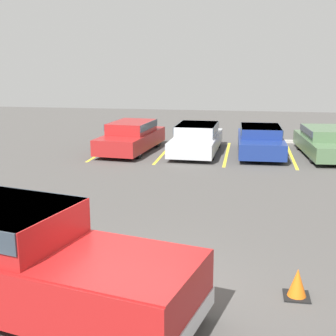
{
  "coord_description": "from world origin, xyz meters",
  "views": [
    {
      "loc": [
        1.95,
        -7.06,
        3.95
      ],
      "look_at": [
        -0.16,
        5.41,
        1.0
      ],
      "focal_mm": 50.0,
      "sensor_mm": 36.0,
      "label": 1
    }
  ],
  "objects_px": {
    "parked_sedan_a": "(131,136)",
    "parked_sedan_c": "(260,140)",
    "parked_sedan_b": "(197,138)",
    "parked_sedan_d": "(325,141)",
    "pickup_truck": "(22,260)",
    "traffic_cone": "(297,284)",
    "wheel_stop_curb": "(296,142)"
  },
  "relations": [
    {
      "from": "parked_sedan_a",
      "to": "traffic_cone",
      "type": "bearing_deg",
      "value": 31.8
    },
    {
      "from": "parked_sedan_d",
      "to": "wheel_stop_curb",
      "type": "relative_size",
      "value": 2.64
    },
    {
      "from": "parked_sedan_a",
      "to": "parked_sedan_b",
      "type": "relative_size",
      "value": 1.0
    },
    {
      "from": "pickup_truck",
      "to": "parked_sedan_c",
      "type": "relative_size",
      "value": 1.35
    },
    {
      "from": "parked_sedan_a",
      "to": "traffic_cone",
      "type": "relative_size",
      "value": 9.13
    },
    {
      "from": "pickup_truck",
      "to": "traffic_cone",
      "type": "xyz_separation_m",
      "value": [
        4.37,
        1.15,
        -0.63
      ]
    },
    {
      "from": "parked_sedan_c",
      "to": "parked_sedan_d",
      "type": "height_order",
      "value": "parked_sedan_c"
    },
    {
      "from": "parked_sedan_a",
      "to": "parked_sedan_b",
      "type": "distance_m",
      "value": 2.86
    },
    {
      "from": "pickup_truck",
      "to": "traffic_cone",
      "type": "height_order",
      "value": "pickup_truck"
    },
    {
      "from": "pickup_truck",
      "to": "wheel_stop_curb",
      "type": "xyz_separation_m",
      "value": [
        5.8,
        16.58,
        -0.79
      ]
    },
    {
      "from": "parked_sedan_d",
      "to": "traffic_cone",
      "type": "height_order",
      "value": "parked_sedan_d"
    },
    {
      "from": "parked_sedan_a",
      "to": "parked_sedan_d",
      "type": "height_order",
      "value": "parked_sedan_a"
    },
    {
      "from": "parked_sedan_b",
      "to": "traffic_cone",
      "type": "xyz_separation_m",
      "value": [
        3.04,
        -12.28,
        -0.42
      ]
    },
    {
      "from": "wheel_stop_curb",
      "to": "parked_sedan_c",
      "type": "bearing_deg",
      "value": -119.98
    },
    {
      "from": "parked_sedan_d",
      "to": "parked_sedan_b",
      "type": "bearing_deg",
      "value": -93.25
    },
    {
      "from": "parked_sedan_c",
      "to": "traffic_cone",
      "type": "relative_size",
      "value": 8.72
    },
    {
      "from": "parked_sedan_b",
      "to": "parked_sedan_c",
      "type": "height_order",
      "value": "parked_sedan_b"
    },
    {
      "from": "parked_sedan_a",
      "to": "traffic_cone",
      "type": "xyz_separation_m",
      "value": [
        5.89,
        -12.12,
        -0.45
      ]
    },
    {
      "from": "wheel_stop_curb",
      "to": "traffic_cone",
      "type": "bearing_deg",
      "value": -95.3
    },
    {
      "from": "parked_sedan_b",
      "to": "parked_sedan_d",
      "type": "distance_m",
      "value": 5.35
    },
    {
      "from": "pickup_truck",
      "to": "parked_sedan_d",
      "type": "relative_size",
      "value": 1.24
    },
    {
      "from": "parked_sedan_c",
      "to": "wheel_stop_curb",
      "type": "height_order",
      "value": "parked_sedan_c"
    },
    {
      "from": "parked_sedan_c",
      "to": "parked_sedan_d",
      "type": "relative_size",
      "value": 0.92
    },
    {
      "from": "parked_sedan_d",
      "to": "wheel_stop_curb",
      "type": "bearing_deg",
      "value": -168.53
    },
    {
      "from": "parked_sedan_a",
      "to": "parked_sedan_c",
      "type": "bearing_deg",
      "value": 98.1
    },
    {
      "from": "parked_sedan_b",
      "to": "parked_sedan_d",
      "type": "height_order",
      "value": "parked_sedan_b"
    },
    {
      "from": "parked_sedan_c",
      "to": "wheel_stop_curb",
      "type": "bearing_deg",
      "value": 148.48
    },
    {
      "from": "parked_sedan_c",
      "to": "parked_sedan_a",
      "type": "bearing_deg",
      "value": -89.31
    },
    {
      "from": "parked_sedan_d",
      "to": "traffic_cone",
      "type": "distance_m",
      "value": 12.64
    },
    {
      "from": "traffic_cone",
      "to": "parked_sedan_c",
      "type": "bearing_deg",
      "value": 91.65
    },
    {
      "from": "parked_sedan_d",
      "to": "wheel_stop_curb",
      "type": "height_order",
      "value": "parked_sedan_d"
    },
    {
      "from": "parked_sedan_a",
      "to": "pickup_truck",
      "type": "bearing_deg",
      "value": 12.42
    }
  ]
}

